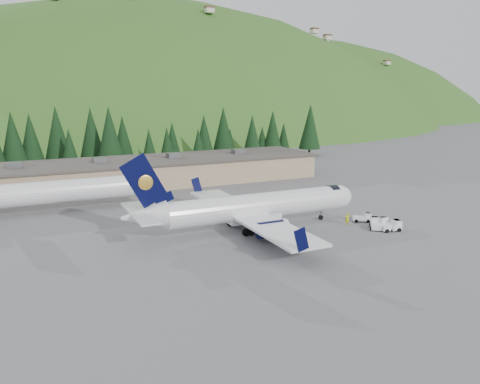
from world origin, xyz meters
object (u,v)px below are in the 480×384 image
Objects in this scene: second_airliner at (52,191)px; baggage_tug_b at (363,217)px; airliner at (252,208)px; baggage_tug_d at (376,224)px; baggage_tug_c at (387,224)px; ramp_worker at (347,219)px; terminal_building at (150,171)px; baggage_tug_a at (392,226)px.

second_airliner reaches higher than baggage_tug_b.
baggage_tug_d is (15.62, -7.20, -2.38)m from airliner.
airliner reaches higher than baggage_tug_c.
baggage_tug_c is 5.40m from ramp_worker.
ramp_worker is (17.21, -41.94, -1.78)m from terminal_building.
baggage_tug_d is (-1.20, 0.76, -0.02)m from baggage_tug_c.
terminal_building reaches higher than baggage_tug_b.
baggage_tug_c reaches higher than baggage_tug_d.
airliner is 0.48× the size of terminal_building.
terminal_building is at bearing -65.88° from ramp_worker.
baggage_tug_c is (0.42, -4.32, 0.08)m from baggage_tug_b.
terminal_building is at bearing 96.67° from airliner.
terminal_building reaches higher than ramp_worker.
airliner is at bearing 102.53° from baggage_tug_d.
terminal_building is at bearing 124.74° from baggage_tug_a.
airliner is 18.76m from baggage_tug_c.
baggage_tug_d reaches higher than baggage_tug_b.
second_airliner is 16.26× the size of ramp_worker.
second_airliner is 50.63m from baggage_tug_c.
airliner is 32.49m from second_airliner.
baggage_tug_c is 1.84× the size of ramp_worker.
second_airliner is 47.85m from baggage_tug_b.
baggage_tug_d is 4.05m from ramp_worker.
baggage_tug_a is at bearing -37.15° from second_airliner.
ramp_worker is (13.20, -3.95, -2.20)m from airliner.
terminal_building is 23.09× the size of baggage_tug_d.
airliner is at bearing -42.60° from second_airliner.
baggage_tug_b is at bearing -63.88° from terminal_building.
ramp_worker reaches higher than baggage_tug_d.
baggage_tug_a reaches higher than baggage_tug_b.
second_airliner is 9.66× the size of baggage_tug_b.
ramp_worker is at bearing 31.66° from baggage_tug_c.
airliner is at bearing -162.19° from baggage_tug_b.
baggage_tug_a is at bearing 174.16° from baggage_tug_c.
baggage_tug_b is 0.04× the size of terminal_building.
baggage_tug_c is at bearing -36.32° from second_airliner.
ramp_worker is at bearing -67.69° from terminal_building.
ramp_worker is (-3.62, 4.01, 0.15)m from baggage_tug_c.
baggage_tug_c is (40.74, -29.95, -2.63)m from second_airliner.
baggage_tug_a is (40.81, -30.92, -2.65)m from second_airliner.
terminal_building reaches higher than baggage_tug_a.
baggage_tug_a is at bearing 128.33° from ramp_worker.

